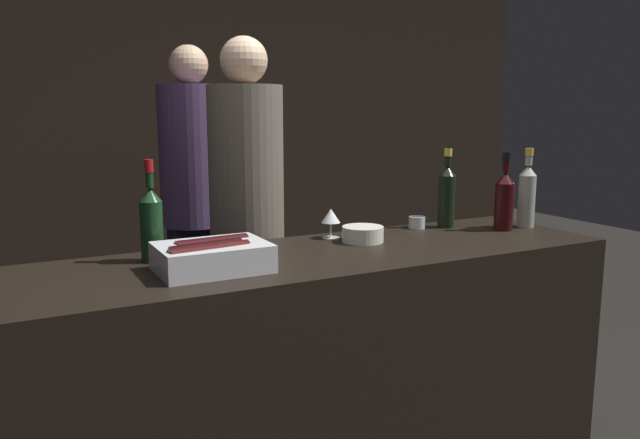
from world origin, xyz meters
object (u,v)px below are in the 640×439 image
(red_wine_bottle_black_foil, at_px, (504,199))
(person_in_hoodie, at_px, (247,214))
(wine_glass, at_px, (331,217))
(rose_wine_bottle, at_px, (527,194))
(ice_bin_with_bottles, at_px, (212,255))
(red_wine_bottle_burgundy, at_px, (151,221))
(champagne_bottle, at_px, (447,194))
(person_blond_tee, at_px, (193,193))
(bowl_white, at_px, (363,234))
(candle_votive, at_px, (417,222))

(red_wine_bottle_black_foil, xyz_separation_m, person_in_hoodie, (-0.97, 0.61, -0.09))
(wine_glass, relative_size, rose_wine_bottle, 0.35)
(ice_bin_with_bottles, height_order, red_wine_bottle_burgundy, red_wine_bottle_burgundy)
(ice_bin_with_bottles, height_order, champagne_bottle, champagne_bottle)
(red_wine_bottle_black_foil, distance_m, person_blond_tee, 1.68)
(wine_glass, distance_m, champagne_bottle, 0.59)
(wine_glass, bearing_deg, person_in_hoodie, 116.82)
(champagne_bottle, distance_m, rose_wine_bottle, 0.36)
(bowl_white, distance_m, person_blond_tee, 1.32)
(rose_wine_bottle, bearing_deg, ice_bin_with_bottles, -176.23)
(rose_wine_bottle, height_order, red_wine_bottle_burgundy, same)
(bowl_white, xyz_separation_m, person_in_hoodie, (-0.29, 0.54, 0.02))
(person_blond_tee, bearing_deg, rose_wine_bottle, -24.09)
(champagne_bottle, bearing_deg, red_wine_bottle_black_foil, -43.54)
(person_in_hoodie, bearing_deg, ice_bin_with_bottles, 149.86)
(bowl_white, xyz_separation_m, champagne_bottle, (0.50, 0.10, 0.12))
(champagne_bottle, relative_size, red_wine_bottle_black_foil, 1.03)
(wine_glass, relative_size, candle_votive, 1.64)
(wine_glass, xyz_separation_m, red_wine_bottle_burgundy, (-0.75, -0.06, 0.05))
(red_wine_bottle_burgundy, relative_size, red_wine_bottle_black_foil, 1.04)
(bowl_white, height_order, person_blond_tee, person_blond_tee)
(red_wine_bottle_burgundy, relative_size, person_in_hoodie, 0.20)
(ice_bin_with_bottles, relative_size, red_wine_bottle_burgundy, 1.00)
(wine_glass, height_order, candle_votive, wine_glass)
(wine_glass, bearing_deg, person_blond_tee, 101.93)
(candle_votive, distance_m, champagne_bottle, 0.18)
(wine_glass, bearing_deg, red_wine_bottle_burgundy, -175.22)
(candle_votive, distance_m, red_wine_bottle_black_foil, 0.39)
(candle_votive, height_order, person_blond_tee, person_blond_tee)
(person_blond_tee, bearing_deg, ice_bin_with_bottles, -78.69)
(rose_wine_bottle, bearing_deg, person_in_hoodie, 151.57)
(red_wine_bottle_black_foil, bearing_deg, candle_votive, 145.55)
(bowl_white, height_order, champagne_bottle, champagne_bottle)
(person_in_hoodie, bearing_deg, champagne_bottle, -119.72)
(candle_votive, xyz_separation_m, red_wine_bottle_burgundy, (-1.20, -0.08, 0.12))
(bowl_white, height_order, candle_votive, bowl_white)
(ice_bin_with_bottles, distance_m, wine_glass, 0.67)
(candle_votive, relative_size, red_wine_bottle_black_foil, 0.22)
(red_wine_bottle_burgundy, bearing_deg, person_in_hoodie, 41.62)
(bowl_white, distance_m, rose_wine_bottle, 0.84)
(candle_votive, distance_m, person_blond_tee, 1.33)
(wine_glass, bearing_deg, champagne_bottle, -2.30)
(wine_glass, bearing_deg, bowl_white, -57.08)
(champagne_bottle, height_order, person_blond_tee, person_blond_tee)
(ice_bin_with_bottles, relative_size, red_wine_bottle_black_foil, 1.04)
(wine_glass, xyz_separation_m, person_blond_tee, (-0.24, 1.15, -0.02))
(bowl_white, relative_size, red_wine_bottle_burgundy, 0.47)
(ice_bin_with_bottles, bearing_deg, wine_glass, 25.52)
(person_in_hoodie, bearing_deg, candle_votive, -121.71)
(wine_glass, height_order, person_blond_tee, person_blond_tee)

